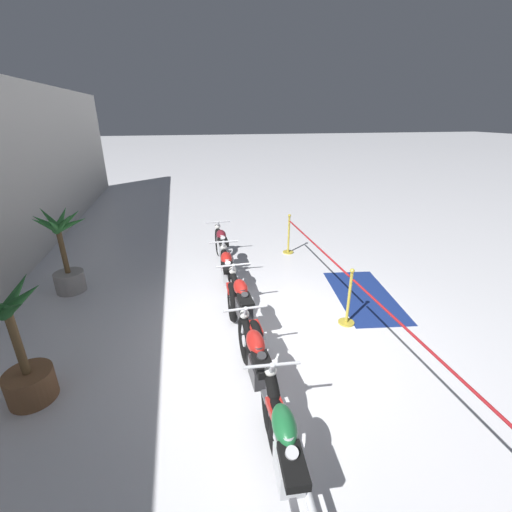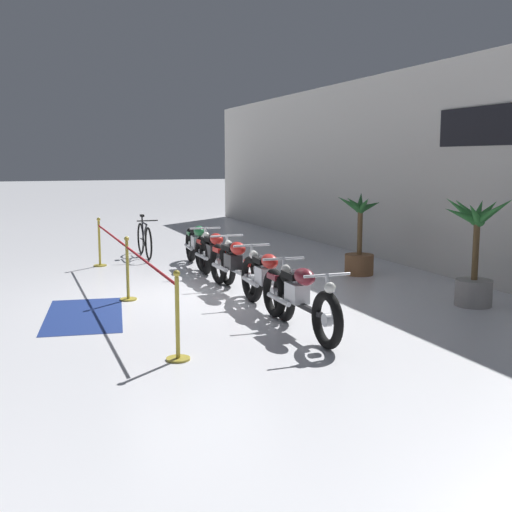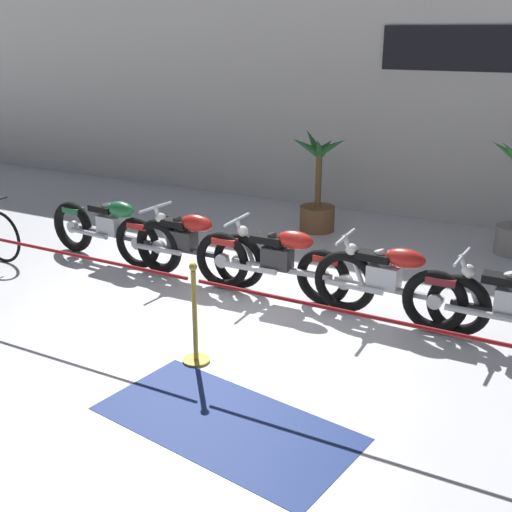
% 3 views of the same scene
% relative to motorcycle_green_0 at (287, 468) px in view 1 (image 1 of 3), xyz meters
% --- Properties ---
extents(ground_plane, '(120.00, 120.00, 0.00)m').
position_rel_motorcycle_green_0_xyz_m(ground_plane, '(2.68, -0.71, -0.47)').
color(ground_plane, silver).
extents(motorcycle_green_0, '(2.47, 0.62, 0.96)m').
position_rel_motorcycle_green_0_xyz_m(motorcycle_green_0, '(0.00, 0.00, 0.00)').
color(motorcycle_green_0, black).
rests_on(motorcycle_green_0, ground).
extents(motorcycle_red_1, '(2.33, 0.62, 0.94)m').
position_rel_motorcycle_green_0_xyz_m(motorcycle_red_1, '(1.26, -0.03, 0.00)').
color(motorcycle_red_1, black).
rests_on(motorcycle_red_1, ground).
extents(motorcycle_red_2, '(2.40, 0.62, 0.95)m').
position_rel_motorcycle_green_0_xyz_m(motorcycle_red_2, '(2.71, -0.10, 0.01)').
color(motorcycle_red_2, black).
rests_on(motorcycle_red_2, ground).
extents(motorcycle_red_3, '(2.32, 0.62, 0.93)m').
position_rel_motorcycle_green_0_xyz_m(motorcycle_red_3, '(4.03, -0.04, -0.01)').
color(motorcycle_red_3, black).
rests_on(motorcycle_red_3, ground).
extents(motorcycle_maroon_4, '(2.41, 0.62, 0.94)m').
position_rel_motorcycle_green_0_xyz_m(motorcycle_maroon_4, '(5.43, -0.12, -0.01)').
color(motorcycle_maroon_4, black).
rests_on(motorcycle_maroon_4, ground).
extents(potted_palm_left_of_row, '(0.93, 0.85, 1.70)m').
position_rel_motorcycle_green_0_xyz_m(potted_palm_left_of_row, '(1.94, 2.79, 0.14)').
color(potted_palm_left_of_row, brown).
rests_on(potted_palm_left_of_row, ground).
extents(potted_palm_right_of_row, '(1.16, 1.02, 1.79)m').
position_rel_motorcycle_green_0_xyz_m(potted_palm_right_of_row, '(5.00, 3.10, 0.34)').
color(potted_palm_right_of_row, gray).
rests_on(potted_palm_right_of_row, ground).
extents(stanchion_far_left, '(7.08, 0.28, 1.05)m').
position_rel_motorcycle_green_0_xyz_m(stanchion_far_left, '(1.30, -1.93, 0.22)').
color(stanchion_far_left, gold).
rests_on(stanchion_far_left, ground).
extents(stanchion_mid_left, '(0.28, 0.28, 1.05)m').
position_rel_motorcycle_green_0_xyz_m(stanchion_mid_left, '(2.65, -1.93, -0.11)').
color(stanchion_mid_left, gold).
rests_on(stanchion_mid_left, ground).
extents(stanchion_mid_right, '(0.28, 0.28, 1.05)m').
position_rel_motorcycle_green_0_xyz_m(stanchion_mid_right, '(6.05, -1.93, -0.11)').
color(stanchion_mid_right, gold).
rests_on(stanchion_mid_right, ground).
extents(floor_banner, '(2.37, 1.42, 0.01)m').
position_rel_motorcycle_green_0_xyz_m(floor_banner, '(3.47, -2.72, -0.47)').
color(floor_banner, navy).
rests_on(floor_banner, ground).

